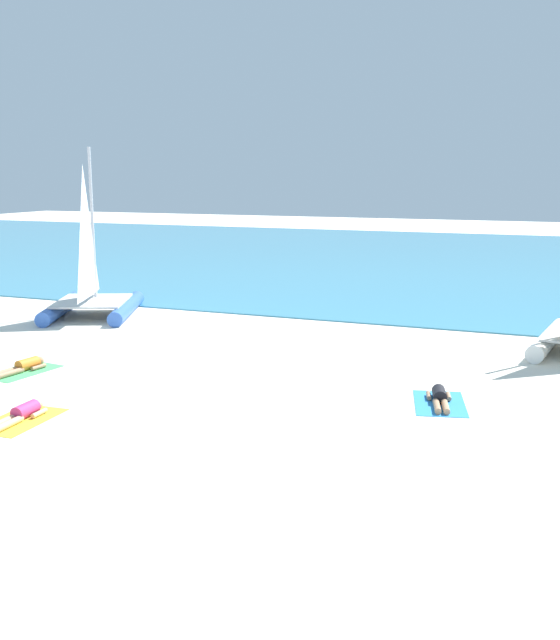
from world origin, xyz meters
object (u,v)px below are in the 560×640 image
at_px(sunbather_left, 24,366).
at_px(towel_middle, 20,420).
at_px(towel_left, 22,371).
at_px(sunbather_right, 440,397).
at_px(towel_right, 440,403).
at_px(sunbather_middle, 22,413).
at_px(sailboat_blue, 92,291).

bearing_deg(sunbather_left, towel_middle, -43.73).
distance_m(towel_left, sunbather_right, 10.53).
height_order(sunbather_left, towel_right, sunbather_left).
height_order(sunbather_left, towel_middle, sunbather_left).
bearing_deg(sunbather_middle, towel_middle, -90.00).
relative_size(sunbather_middle, towel_right, 0.82).
height_order(towel_left, sunbather_middle, sunbather_middle).
relative_size(towel_left, sunbather_middle, 1.21).
height_order(sunbather_middle, towel_right, sunbather_middle).
relative_size(towel_middle, sunbather_right, 1.22).
height_order(towel_middle, sunbather_middle, sunbather_middle).
xyz_separation_m(sunbather_left, towel_right, (10.45, 1.18, -0.13)).
height_order(towel_left, towel_right, same).
bearing_deg(towel_middle, towel_left, 129.83).
xyz_separation_m(towel_left, sunbather_left, (0.01, 0.07, 0.13)).
bearing_deg(sunbather_right, sunbather_middle, -164.73).
bearing_deg(sunbather_right, sunbather_left, 173.08).
relative_size(towel_left, towel_middle, 1.00).
relative_size(towel_left, sunbather_left, 1.21).
height_order(sailboat_blue, sunbather_left, sailboat_blue).
bearing_deg(sunbather_left, sailboat_blue, 119.42).
xyz_separation_m(sailboat_blue, sunbather_left, (2.88, -7.02, -0.75)).
xyz_separation_m(towel_right, sunbather_right, (-0.02, 0.06, 0.13)).
bearing_deg(sunbather_right, towel_right, -90.00).
xyz_separation_m(sailboat_blue, towel_middle, (5.46, -10.19, -0.88)).
height_order(sunbather_left, sunbather_middle, same).
relative_size(sunbather_left, towel_middle, 0.83).
xyz_separation_m(sunbather_middle, sunbather_right, (7.86, 4.35, 0.00)).
bearing_deg(towel_right, sailboat_blue, 156.33).
bearing_deg(sunbather_right, sailboat_blue, 142.84).
height_order(sailboat_blue, towel_left, sailboat_blue).
distance_m(sailboat_blue, towel_left, 7.70).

